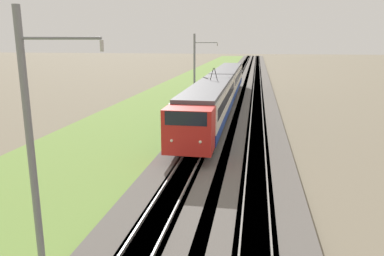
{
  "coord_description": "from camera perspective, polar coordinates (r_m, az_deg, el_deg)",
  "views": [
    {
      "loc": [
        -2.2,
        -3.64,
        7.24
      ],
      "look_at": [
        19.07,
        0.0,
        2.14
      ],
      "focal_mm": 35.0,
      "sensor_mm": 36.0,
      "label": 1
    }
  ],
  "objects": [
    {
      "name": "catenary_mast_near",
      "position": [
        11.98,
        -23.18,
        -2.34
      ],
      "size": [
        0.22,
        2.56,
        8.18
      ],
      "color": "slate",
      "rests_on": "ground"
    },
    {
      "name": "track_main",
      "position": [
        52.8,
        5.7,
        5.52
      ],
      "size": [
        240.0,
        1.57,
        0.45
      ],
      "color": "#4C4238",
      "rests_on": "ground"
    },
    {
      "name": "ballast_adjacent",
      "position": [
        52.68,
        9.89,
        5.36
      ],
      "size": [
        240.0,
        4.4,
        0.3
      ],
      "color": "#605B56",
      "rests_on": "ground"
    },
    {
      "name": "passenger_train",
      "position": [
        39.6,
        4.39,
        6.05
      ],
      "size": [
        39.25,
        2.91,
        4.88
      ],
      "rotation": [
        0.0,
        0.0,
        3.14
      ],
      "color": "red",
      "rests_on": "ground"
    },
    {
      "name": "ballast_main",
      "position": [
        52.8,
        5.7,
        5.51
      ],
      "size": [
        240.0,
        4.4,
        0.3
      ],
      "color": "#605B56",
      "rests_on": "ground"
    },
    {
      "name": "grass_verge",
      "position": [
        53.56,
        -0.7,
        5.58
      ],
      "size": [
        240.0,
        12.18,
        0.12
      ],
      "color": "olive",
      "rests_on": "ground"
    },
    {
      "name": "catenary_mast_mid",
      "position": [
        40.09,
        0.46,
        8.75
      ],
      "size": [
        0.22,
        2.56,
        7.86
      ],
      "color": "slate",
      "rests_on": "ground"
    },
    {
      "name": "track_adjacent",
      "position": [
        52.67,
        9.89,
        5.37
      ],
      "size": [
        240.0,
        1.57,
        0.45
      ],
      "color": "#4C4238",
      "rests_on": "ground"
    }
  ]
}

